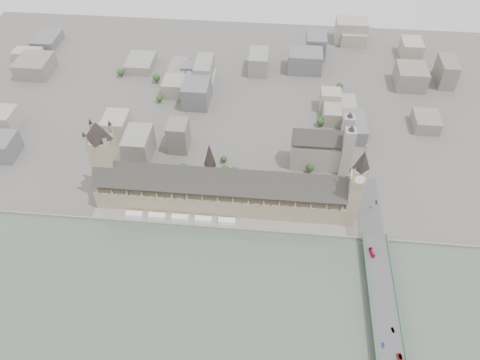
# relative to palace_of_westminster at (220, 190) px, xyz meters

# --- Properties ---
(ground) EXTENTS (900.00, 900.00, 0.00)m
(ground) POSITION_rel_palace_of_westminster_xyz_m (0.00, -19.70, -22.71)
(ground) COLOR #595651
(ground) RESTS_ON ground
(embankment_wall) EXTENTS (600.00, 1.50, 3.00)m
(embankment_wall) POSITION_rel_palace_of_westminster_xyz_m (0.00, -34.70, -21.21)
(embankment_wall) COLOR slate
(embankment_wall) RESTS_ON ground
(river_terrace) EXTENTS (270.00, 15.00, 2.00)m
(river_terrace) POSITION_rel_palace_of_westminster_xyz_m (0.00, -27.20, -21.71)
(river_terrace) COLOR slate
(river_terrace) RESTS_ON ground
(terrace_tents) EXTENTS (118.00, 7.00, 4.00)m
(terrace_tents) POSITION_rel_palace_of_westminster_xyz_m (-40.00, -26.70, -18.71)
(terrace_tents) COLOR white
(terrace_tents) RESTS_ON river_terrace
(palace_of_westminster) EXTENTS (265.00, 40.73, 55.44)m
(palace_of_westminster) POSITION_rel_palace_of_westminster_xyz_m (0.00, 0.00, 0.00)
(palace_of_westminster) COLOR gray
(palace_of_westminster) RESTS_ON ground
(elizabeth_tower) EXTENTS (17.00, 17.00, 107.50)m
(elizabeth_tower) POSITION_rel_palace_of_westminster_xyz_m (138.00, -11.70, 35.38)
(elizabeth_tower) COLOR gray
(elizabeth_tower) RESTS_ON ground
(victoria_tower) EXTENTS (30.00, 30.00, 100.00)m
(victoria_tower) POSITION_rel_palace_of_westminster_xyz_m (-122.00, 6.30, 32.50)
(victoria_tower) COLOR gray
(victoria_tower) RESTS_ON ground
(central_tower) EXTENTS (13.00, 13.00, 48.00)m
(central_tower) POSITION_rel_palace_of_westminster_xyz_m (-10.00, 6.30, 35.21)
(central_tower) COLOR tan
(central_tower) RESTS_ON ground
(westminster_bridge) EXTENTS (25.00, 325.00, 10.25)m
(westminster_bridge) POSITION_rel_palace_of_westminster_xyz_m (162.00, -107.20, -17.58)
(westminster_bridge) COLOR #474749
(westminster_bridge) RESTS_ON ground
(bridge_parapets) EXTENTS (25.00, 235.00, 1.15)m
(bridge_parapets) POSITION_rel_palace_of_westminster_xyz_m (162.00, -151.70, -11.88)
(bridge_parapets) COLOR #356043
(bridge_parapets) RESTS_ON westminster_bridge
(westminster_abbey) EXTENTS (68.00, 36.00, 64.00)m
(westminster_abbey) POSITION_rel_palace_of_westminster_xyz_m (110.92, 75.30, 2.38)
(westminster_abbey) COLOR gray
(westminster_abbey) RESTS_ON ground
(city_skyline_inland) EXTENTS (720.00, 360.00, 38.00)m
(city_skyline_inland) POSITION_rel_palace_of_westminster_xyz_m (0.00, 225.30, -3.71)
(city_skyline_inland) COLOR gray
(city_skyline_inland) RESTS_ON ground
(park_trees) EXTENTS (110.00, 30.00, 15.00)m
(park_trees) POSITION_rel_palace_of_westminster_xyz_m (-10.00, 40.30, -15.21)
(park_trees) COLOR #224B1A
(park_trees) RESTS_ON ground
(red_bus_north) EXTENTS (4.66, 11.68, 3.17)m
(red_bus_north) POSITION_rel_palace_of_westminster_xyz_m (156.51, -59.28, -10.87)
(red_bus_north) COLOR red
(red_bus_north) RESTS_ON westminster_bridge
(car_blue) EXTENTS (2.01, 4.69, 1.58)m
(car_blue) POSITION_rel_palace_of_westminster_xyz_m (156.20, -154.02, -11.67)
(car_blue) COLOR blue
(car_blue) RESTS_ON westminster_bridge
(car_silver) EXTENTS (2.59, 4.88, 1.53)m
(car_silver) POSITION_rel_palace_of_westminster_xyz_m (166.21, -139.33, -11.69)
(car_silver) COLOR gray
(car_silver) RESTS_ON westminster_bridge
(car_approach) EXTENTS (2.10, 5.12, 1.48)m
(car_approach) POSITION_rel_palace_of_westminster_xyz_m (168.41, 8.71, -11.71)
(car_approach) COLOR gray
(car_approach) RESTS_ON westminster_bridge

